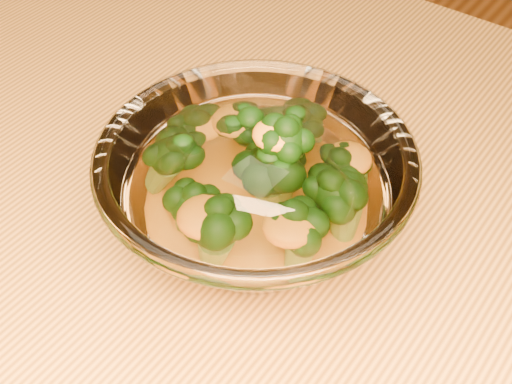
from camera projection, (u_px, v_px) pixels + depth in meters
glass_bowl at (256, 197)px, 0.46m from camera, size 0.20×0.20×0.09m
cheese_sauce at (256, 217)px, 0.47m from camera, size 0.10×0.10×0.03m
broccoli_heap at (258, 173)px, 0.46m from camera, size 0.15×0.14×0.07m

